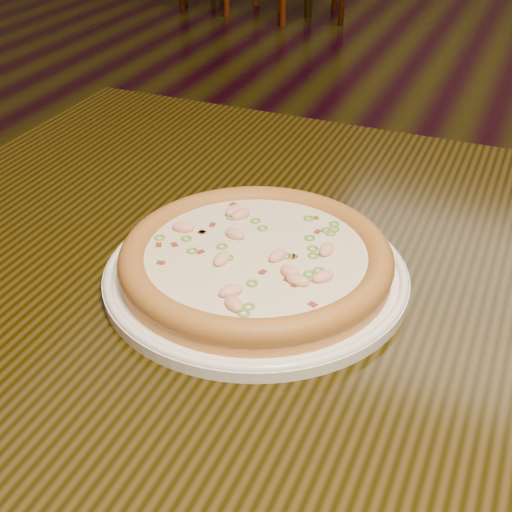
% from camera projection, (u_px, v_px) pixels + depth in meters
% --- Properties ---
extents(ground, '(9.00, 9.00, 0.00)m').
position_uv_depth(ground, '(399.00, 378.00, 1.72)').
color(ground, black).
extents(hero_table, '(1.20, 0.80, 0.75)m').
position_uv_depth(hero_table, '(372.00, 353.00, 0.80)').
color(hero_table, black).
rests_on(hero_table, ground).
extents(plate, '(0.32, 0.32, 0.02)m').
position_uv_depth(plate, '(256.00, 273.00, 0.74)').
color(plate, white).
rests_on(plate, hero_table).
extents(pizza, '(0.28, 0.28, 0.03)m').
position_uv_depth(pizza, '(256.00, 258.00, 0.73)').
color(pizza, '#C88F42').
rests_on(pizza, plate).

